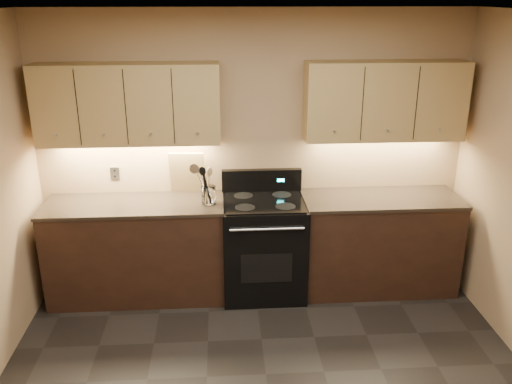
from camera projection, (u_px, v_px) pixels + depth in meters
ceiling at (276, 15)px, 2.78m from camera, size 4.00×4.00×0.00m
wall_back at (253, 152)px, 5.10m from camera, size 4.00×0.04×2.60m
counter_left at (137, 250)px, 5.04m from camera, size 1.62×0.62×0.93m
counter_right at (378, 242)px, 5.18m from camera, size 1.46×0.62×0.93m
stove at (264, 245)px, 5.09m from camera, size 0.76×0.68×1.14m
upper_cab_left at (128, 104)px, 4.72m from camera, size 1.60×0.30×0.70m
upper_cab_right at (385, 101)px, 4.86m from camera, size 1.44×0.30×0.70m
outlet_plate at (115, 173)px, 5.08m from camera, size 0.08×0.01×0.12m
utensil_crock at (209, 196)px, 4.85m from camera, size 0.14×0.14×0.16m
cutting_board at (187, 172)px, 5.07m from camera, size 0.33×0.13×0.41m
wooden_spoon at (206, 186)px, 4.80m from camera, size 0.11×0.13×0.32m
black_spoon at (207, 182)px, 4.84m from camera, size 0.10×0.15×0.36m
black_turner at (210, 184)px, 4.81m from camera, size 0.17×0.12×0.35m
steel_spatula at (211, 183)px, 4.83m from camera, size 0.22×0.15×0.35m
steel_skimmer at (211, 183)px, 4.80m from camera, size 0.24×0.14×0.37m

